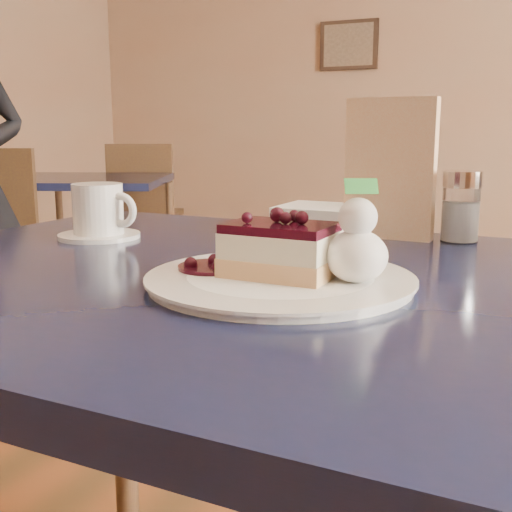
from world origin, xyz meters
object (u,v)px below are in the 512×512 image
at_px(main_table, 296,339).
at_px(bg_table_far_left, 81,294).
at_px(cheesecake_slice, 280,250).
at_px(dessert_plate, 280,281).
at_px(coffee_set, 100,214).

xyz_separation_m(main_table, bg_table_far_left, (-2.17, 2.08, -0.67)).
xyz_separation_m(cheesecake_slice, bg_table_far_left, (-2.16, 2.13, -0.80)).
bearing_deg(main_table, bg_table_far_left, 137.19).
distance_m(dessert_plate, coffee_set, 0.47).
height_order(cheesecake_slice, bg_table_far_left, cheesecake_slice).
relative_size(coffee_set, bg_table_far_left, 0.08).
relative_size(main_table, dessert_plate, 4.12).
relative_size(main_table, cheesecake_slice, 9.99).
distance_m(cheesecake_slice, bg_table_far_left, 3.14).
bearing_deg(dessert_plate, cheesecake_slice, 104.04).
bearing_deg(main_table, coffee_set, 164.04).
xyz_separation_m(cheesecake_slice, coffee_set, (-0.43, 0.19, -0.00)).
height_order(main_table, coffee_set, coffee_set).
height_order(coffee_set, bg_table_far_left, coffee_set).
xyz_separation_m(main_table, cheesecake_slice, (-0.00, -0.06, 0.13)).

